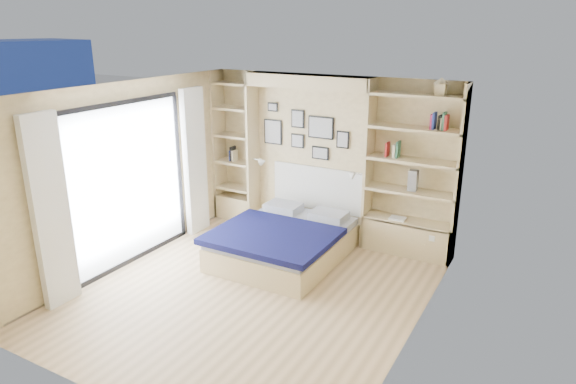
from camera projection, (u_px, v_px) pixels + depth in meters
The scene contains 8 objects.
ground at pixel (252, 292), 6.44m from camera, with size 4.50×4.50×0.00m, color #D2AF82.
room_shell at pixel (285, 176), 7.55m from camera, with size 4.50×4.50×4.50m.
bed at pixel (285, 240), 7.33m from camera, with size 1.64×2.17×1.07m.
photo_gallery at pixel (303, 132), 8.00m from camera, with size 1.48×0.02×0.82m.
reading_lamps at pixel (305, 168), 7.90m from camera, with size 1.92×0.12×0.15m.
shelf_decor at pixel (397, 137), 7.12m from camera, with size 3.49×0.23×2.03m.
deck at pixel (61, 237), 8.10m from camera, with size 3.20×4.00×0.05m, color #766A57.
deck_chair at pixel (93, 202), 8.56m from camera, with size 0.53×0.82×0.79m.
Camera 1 is at (3.17, -4.79, 3.20)m, focal length 32.00 mm.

